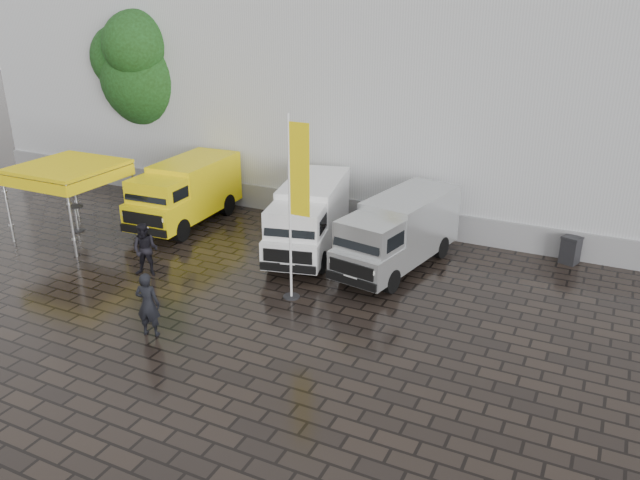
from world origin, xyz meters
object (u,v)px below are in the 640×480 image
object	(u,v)px
van_yellow	(185,194)
canopy_tent	(67,169)
van_white	(309,219)
cocktail_table	(76,218)
wheelie_bin	(571,250)
van_silver	(398,234)
flagpole	(295,199)
person_tent	(145,250)
person_front	(148,304)

from	to	relation	value
van_yellow	canopy_tent	xyz separation A→B (m)	(-2.93, -2.91, 1.35)
van_white	van_yellow	bearing A→B (deg)	162.29
cocktail_table	wheelie_bin	distance (m)	17.91
cocktail_table	van_white	bearing A→B (deg)	13.30
van_silver	cocktail_table	distance (m)	12.30
flagpole	van_white	bearing A→B (deg)	111.27
flagpole	person_tent	size ratio (longest dim) A/B	3.15
person_front	canopy_tent	bearing A→B (deg)	-46.67
van_white	canopy_tent	size ratio (longest dim) A/B	1.67
van_yellow	flagpole	size ratio (longest dim) A/B	0.95
van_yellow	canopy_tent	size ratio (longest dim) A/B	1.58
canopy_tent	cocktail_table	distance (m)	2.11
van_yellow	flagpole	distance (m)	8.19
van_yellow	van_silver	size ratio (longest dim) A/B	0.97
van_white	person_tent	distance (m)	5.55
person_tent	canopy_tent	bearing A→B (deg)	142.64
van_yellow	van_white	distance (m)	5.63
flagpole	van_silver	bearing A→B (deg)	61.10
van_yellow	flagpole	xyz separation A→B (m)	(6.96, -3.89, 1.90)
person_tent	van_silver	bearing A→B (deg)	11.14
canopy_tent	flagpole	size ratio (longest dim) A/B	0.60
canopy_tent	person_tent	distance (m)	5.30
person_front	person_tent	bearing A→B (deg)	-63.54
van_white	flagpole	world-z (taller)	flagpole
canopy_tent	cocktail_table	xyz separation A→B (m)	(-0.31, 0.38, -2.05)
van_yellow	van_silver	distance (m)	8.87
van_white	canopy_tent	xyz separation A→B (m)	(-8.54, -2.47, 1.36)
canopy_tent	wheelie_bin	distance (m)	17.85
wheelie_bin	cocktail_table	bearing A→B (deg)	-144.68
wheelie_bin	person_front	xyz separation A→B (m)	(-9.52, -9.90, 0.42)
flagpole	wheelie_bin	world-z (taller)	flagpole
van_silver	person_tent	size ratio (longest dim) A/B	3.09
flagpole	van_yellow	bearing A→B (deg)	150.78
flagpole	canopy_tent	bearing A→B (deg)	174.33
flagpole	wheelie_bin	bearing A→B (deg)	42.15
van_yellow	canopy_tent	distance (m)	4.34
van_white	cocktail_table	bearing A→B (deg)	-179.93
van_yellow	cocktail_table	bearing A→B (deg)	-144.68
canopy_tent	flagpole	bearing A→B (deg)	-5.67
van_silver	person_front	world-z (taller)	van_silver
canopy_tent	wheelie_bin	world-z (taller)	canopy_tent
van_yellow	person_tent	distance (m)	4.87
van_white	cocktail_table	xyz separation A→B (m)	(-8.85, -2.09, -0.69)
cocktail_table	person_tent	xyz separation A→B (m)	(5.07, -1.97, 0.37)
cocktail_table	van_silver	bearing A→B (deg)	9.81
flagpole	person_front	distance (m)	4.88
van_yellow	cocktail_table	world-z (taller)	van_yellow
person_front	van_white	bearing A→B (deg)	-114.50
van_white	flagpole	bearing A→B (deg)	-81.95
van_silver	flagpole	size ratio (longest dim) A/B	0.98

